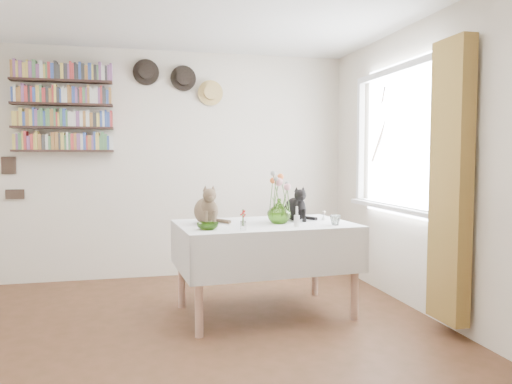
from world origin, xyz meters
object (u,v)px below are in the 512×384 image
object	(u,v)px
tabby_cat	(206,204)
black_cat	(295,203)
dining_table	(265,245)
flower_vase	(279,211)
bookshelf_unit	(63,108)

from	to	relation	value
tabby_cat	black_cat	world-z (taller)	tabby_cat
dining_table	tabby_cat	bearing A→B (deg)	170.31
tabby_cat	flower_vase	size ratio (longest dim) A/B	1.59
black_cat	flower_vase	xyz separation A→B (m)	(-0.20, -0.17, -0.05)
dining_table	black_cat	xyz separation A→B (m)	(0.31, 0.12, 0.35)
tabby_cat	flower_vase	xyz separation A→B (m)	(0.60, -0.13, -0.06)
dining_table	tabby_cat	size ratio (longest dim) A/B	4.55
flower_vase	bookshelf_unit	xyz separation A→B (m)	(-1.89, 1.53, 0.96)
black_cat	bookshelf_unit	xyz separation A→B (m)	(-2.09, 1.36, 0.91)
flower_vase	dining_table	bearing A→B (deg)	155.35
bookshelf_unit	black_cat	bearing A→B (deg)	-33.06
black_cat	flower_vase	world-z (taller)	black_cat
dining_table	bookshelf_unit	bearing A→B (deg)	140.25
black_cat	bookshelf_unit	distance (m)	2.65
black_cat	tabby_cat	bearing A→B (deg)	178.59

